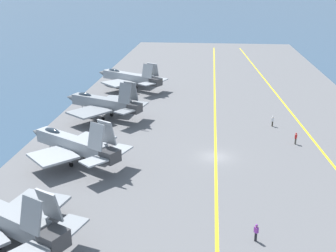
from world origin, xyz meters
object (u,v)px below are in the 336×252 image
Objects in this scene: crew_white_vest at (273,121)px; crew_red_vest at (296,138)px; crew_purple_vest at (256,232)px; parked_jet_nearest at (2,217)px; parked_jet_second at (73,144)px; parked_jet_third at (103,103)px; parked_jet_fourth at (129,77)px.

crew_red_vest is at bearing -163.20° from crew_white_vest.
crew_purple_vest is 26.06m from crew_red_vest.
parked_jet_second is (17.45, -1.01, 0.21)m from parked_jet_nearest.
crew_white_vest is at bearing -93.10° from parked_jet_third.
crew_purple_vest is (-33.95, -22.68, -1.73)m from parked_jet_third.
parked_jet_third is at bearing 73.39° from crew_red_vest.
crew_purple_vest is at bearing -157.83° from parked_jet_fourth.
crew_purple_vest is at bearing -146.25° from parked_jet_third.
parked_jet_third is 32.10m from crew_red_vest.
crew_red_vest is (24.79, -8.03, 0.00)m from crew_purple_vest.
parked_jet_nearest reaches higher than crew_red_vest.
parked_jet_fourth is 9.52× the size of crew_white_vest.
parked_jet_nearest is 8.92× the size of crew_red_vest.
parked_jet_fourth is at bearing 52.05° from crew_white_vest.
parked_jet_fourth is 9.53× the size of crew_red_vest.
parked_jet_second is at bearing -177.99° from parked_jet_third.
crew_red_vest is 1.00× the size of crew_white_vest.
crew_purple_vest is at bearing 162.04° from crew_red_vest.
parked_jet_third is at bearing 33.75° from crew_purple_vest.
parked_jet_second is 8.80× the size of crew_red_vest.
parked_jet_second is 32.60m from crew_white_vest.
parked_jet_third reaches higher than crew_white_vest.
crew_red_vest is 7.96m from crew_white_vest.
parked_jet_third is at bearing -0.57° from parked_jet_nearest.
parked_jet_fourth is 58.40m from crew_purple_vest.
crew_red_vest is (26.83, -31.08, -1.43)m from parked_jet_nearest.
crew_red_vest reaches higher than crew_purple_vest.
parked_jet_second reaches higher than crew_white_vest.
crew_purple_vest is (-15.40, -22.03, -1.64)m from parked_jet_second.
parked_jet_third is (35.99, -0.36, 0.30)m from parked_jet_nearest.
crew_white_vest is at bearing -127.95° from parked_jet_fourth.
parked_jet_third reaches higher than parked_jet_second.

